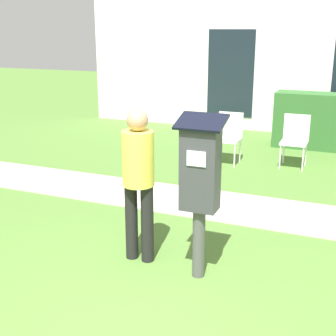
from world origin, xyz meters
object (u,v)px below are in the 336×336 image
Objects in this scene: parking_meter at (200,177)px; outdoor_chair_middle at (295,137)px; outdoor_chair_left at (229,134)px; person_standing at (138,175)px.

outdoor_chair_middle is (0.30, 4.24, -0.49)m from parking_meter.
outdoor_chair_middle is at bearing 85.96° from parking_meter.
person_standing is at bearing -90.38° from outdoor_chair_left.
person_standing reaches higher than outdoor_chair_left.
person_standing is at bearing -119.72° from outdoor_chair_middle.
parking_meter is 4.28m from outdoor_chair_middle.
person_standing is 1.76× the size of outdoor_chair_middle.
outdoor_chair_middle is (1.12, 0.23, 0.00)m from outdoor_chair_left.
outdoor_chair_left is (-0.82, 4.01, -0.49)m from parking_meter.
outdoor_chair_left is 1.14m from outdoor_chair_middle.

